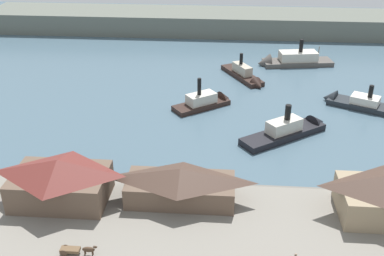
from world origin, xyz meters
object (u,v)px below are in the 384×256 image
(ferry_shed_east_terminal, at_px, (180,184))
(ferry_moored_east, at_px, (354,102))
(ferry_outer_harbor, at_px, (292,129))
(ferry_near_quay, at_px, (207,101))
(ferry_mid_harbor, at_px, (246,76))
(ferry_shed_customs_shed, at_px, (60,180))
(horse_cart, at_px, (77,250))
(ferry_moored_west, at_px, (289,60))

(ferry_shed_east_terminal, distance_m, ferry_moored_east, 63.40)
(ferry_outer_harbor, height_order, ferry_near_quay, ferry_near_quay)
(ferry_mid_harbor, height_order, ferry_outer_harbor, ferry_outer_harbor)
(ferry_mid_harbor, relative_size, ferry_outer_harbor, 0.89)
(ferry_moored_east, xyz_separation_m, ferry_near_quay, (-39.32, -2.82, 0.20))
(ferry_shed_customs_shed, bearing_deg, ferry_mid_harbor, 62.18)
(ferry_shed_east_terminal, relative_size, ferry_outer_harbor, 0.88)
(ferry_mid_harbor, distance_m, ferry_near_quay, 22.95)
(horse_cart, relative_size, ferry_moored_west, 0.23)
(ferry_shed_east_terminal, relative_size, ferry_mid_harbor, 0.99)
(ferry_moored_east, height_order, ferry_outer_harbor, ferry_outer_harbor)
(ferry_moored_east, bearing_deg, ferry_outer_harbor, -136.17)
(ferry_shed_customs_shed, bearing_deg, ferry_shed_east_terminal, 4.44)
(horse_cart, bearing_deg, ferry_near_quay, 73.99)
(horse_cart, xyz_separation_m, ferry_moored_east, (56.55, 62.88, -0.97))
(ferry_shed_east_terminal, bearing_deg, ferry_outer_harbor, 51.41)
(ferry_moored_west, xyz_separation_m, ferry_outer_harbor, (-4.51, -50.06, -0.14))
(ferry_moored_west, xyz_separation_m, ferry_moored_east, (13.91, -32.37, -0.41))
(ferry_shed_east_terminal, relative_size, ferry_moored_east, 0.96)
(ferry_shed_customs_shed, xyz_separation_m, ferry_mid_harbor, (35.05, 66.44, -4.21))
(ferry_mid_harbor, xyz_separation_m, ferry_moored_east, (28.55, -17.45, -0.10))
(ferry_near_quay, bearing_deg, ferry_mid_harbor, 62.03)
(ferry_mid_harbor, bearing_deg, ferry_near_quay, -117.97)
(ferry_outer_harbor, bearing_deg, ferry_moored_east, 43.83)
(ferry_shed_east_terminal, relative_size, ferry_near_quay, 1.19)
(horse_cart, distance_m, ferry_moored_west, 104.36)
(ferry_moored_east, bearing_deg, horse_cart, -131.97)
(ferry_near_quay, bearing_deg, ferry_moored_east, 4.10)
(ferry_moored_west, relative_size, ferry_outer_harbor, 1.13)
(ferry_moored_west, bearing_deg, ferry_near_quay, -125.82)
(ferry_shed_east_terminal, height_order, ferry_near_quay, ferry_near_quay)
(ferry_shed_east_terminal, height_order, ferry_moored_west, ferry_moored_west)
(ferry_outer_harbor, xyz_separation_m, ferry_near_quay, (-20.90, 14.87, -0.07))
(ferry_mid_harbor, relative_size, ferry_near_quay, 1.21)
(ferry_outer_harbor, bearing_deg, horse_cart, -130.16)
(ferry_shed_customs_shed, relative_size, ferry_mid_harbor, 0.85)
(ferry_moored_east, height_order, ferry_near_quay, ferry_near_quay)
(horse_cart, height_order, ferry_moored_west, ferry_moored_west)
(ferry_shed_customs_shed, bearing_deg, ferry_moored_east, 37.60)
(ferry_moored_west, distance_m, ferry_moored_east, 35.24)
(horse_cart, relative_size, ferry_moored_east, 0.28)
(ferry_mid_harbor, height_order, ferry_near_quay, ferry_near_quay)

